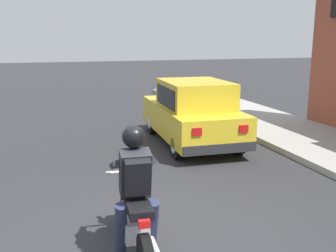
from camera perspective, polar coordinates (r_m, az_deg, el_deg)
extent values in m
cube|color=#9E9B93|center=(9.90, 22.86, -2.95)|extent=(2.60, 22.00, 0.14)
cylinder|color=black|center=(5.48, -5.99, -11.71)|extent=(0.14, 0.63, 0.62)
cylinder|color=silver|center=(5.48, -5.99, -11.71)|extent=(0.13, 0.22, 0.22)
cube|color=silver|center=(4.78, -4.74, -14.48)|extent=(0.31, 0.42, 0.24)
ellipsoid|color=#B21919|center=(4.84, -5.31, -8.82)|extent=(0.33, 0.54, 0.24)
cube|color=black|center=(4.41, -4.35, -11.54)|extent=(0.30, 0.58, 0.10)
cylinder|color=silver|center=(5.27, -5.92, -9.03)|extent=(0.09, 0.33, 0.68)
cylinder|color=silver|center=(5.06, -5.81, -6.58)|extent=(0.56, 0.08, 0.04)
sphere|color=silver|center=(5.26, -6.04, -7.21)|extent=(0.16, 0.16, 0.16)
cylinder|color=silver|center=(4.51, -1.76, -17.69)|extent=(0.12, 0.55, 0.08)
cube|color=red|center=(4.10, -3.46, -14.01)|extent=(0.12, 0.07, 0.08)
cylinder|color=#282D4C|center=(4.68, -6.86, -14.62)|extent=(0.16, 0.36, 0.71)
cylinder|color=#282D4C|center=(4.73, -2.39, -14.24)|extent=(0.16, 0.36, 0.71)
cube|color=#232328|center=(4.46, -4.80, -6.86)|extent=(0.36, 0.35, 0.57)
cylinder|color=#232328|center=(4.65, -7.73, -5.59)|extent=(0.13, 0.52, 0.26)
cylinder|color=#232328|center=(4.70, -2.86, -5.27)|extent=(0.13, 0.52, 0.26)
sphere|color=black|center=(4.40, -5.02, -1.56)|extent=(0.26, 0.26, 0.26)
cube|color=black|center=(4.31, -4.47, -7.31)|extent=(0.30, 0.26, 0.42)
cylinder|color=black|center=(10.74, -2.32, 0.49)|extent=(0.20, 0.61, 0.60)
cylinder|color=silver|center=(10.74, -2.32, 0.49)|extent=(0.21, 0.34, 0.33)
cylinder|color=black|center=(11.14, 4.92, 0.90)|extent=(0.20, 0.61, 0.60)
cylinder|color=silver|center=(11.14, 4.92, 0.90)|extent=(0.21, 0.34, 0.33)
cylinder|color=black|center=(8.48, 1.34, -2.82)|extent=(0.20, 0.61, 0.60)
cylinder|color=silver|center=(8.48, 1.34, -2.82)|extent=(0.21, 0.34, 0.33)
cylinder|color=black|center=(8.99, 10.18, -2.13)|extent=(0.20, 0.61, 0.60)
cylinder|color=silver|center=(8.99, 10.18, -2.13)|extent=(0.21, 0.34, 0.33)
cube|color=gold|center=(9.73, 3.39, 1.01)|extent=(1.79, 3.76, 0.70)
cube|color=gold|center=(9.39, 3.93, 4.53)|extent=(1.52, 1.96, 0.66)
cube|color=black|center=(10.22, 2.33, 4.93)|extent=(1.34, 0.40, 0.51)
cube|color=black|center=(9.18, -0.36, 4.25)|extent=(0.09, 1.52, 0.46)
cube|color=black|center=(9.66, 8.01, 4.54)|extent=(0.09, 1.52, 0.46)
cube|color=silver|center=(11.34, -2.04, 3.30)|extent=(0.24, 0.05, 0.14)
cube|color=red|center=(7.83, 4.22, -0.85)|extent=(0.20, 0.05, 0.16)
cube|color=silver|center=(11.61, 2.86, 3.52)|extent=(0.24, 0.05, 0.14)
cube|color=red|center=(8.21, 10.92, -0.40)|extent=(0.20, 0.05, 0.16)
cube|color=#28282B|center=(11.50, 0.47, 1.57)|extent=(1.61, 0.19, 0.20)
cube|color=#28282B|center=(8.13, 7.49, -3.25)|extent=(1.61, 0.19, 0.20)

